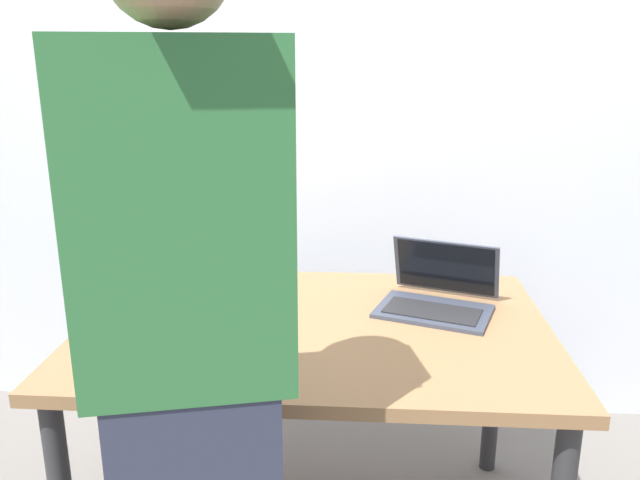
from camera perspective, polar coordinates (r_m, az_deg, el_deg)
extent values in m
cube|color=olive|center=(1.87, -0.40, -7.91)|extent=(1.34, 0.90, 0.04)
cylinder|color=#2D2D30|center=(2.49, -14.06, -11.29)|extent=(0.06, 0.06, 0.69)
cylinder|color=#2D2D30|center=(2.42, 15.19, -12.16)|extent=(0.06, 0.06, 0.69)
cube|color=#383D4C|center=(1.96, 10.05, -6.26)|extent=(0.38, 0.32, 0.01)
cube|color=#232326|center=(1.94, 9.94, -6.23)|extent=(0.30, 0.22, 0.00)
cube|color=#383D4C|center=(2.05, 11.12, -2.36)|extent=(0.33, 0.17, 0.18)
cube|color=black|center=(2.05, 11.09, -2.39)|extent=(0.30, 0.16, 0.17)
cylinder|color=#1E5123|center=(1.94, -15.85, -4.24)|extent=(0.07, 0.07, 0.18)
cone|color=#1E5123|center=(1.91, -16.08, -1.37)|extent=(0.07, 0.07, 0.03)
cylinder|color=#1E5123|center=(1.89, -16.19, -0.09)|extent=(0.03, 0.03, 0.06)
cylinder|color=#BFB74C|center=(1.88, -16.28, 1.00)|extent=(0.03, 0.03, 0.01)
cylinder|color=#C38B92|center=(1.94, -15.87, -3.99)|extent=(0.08, 0.08, 0.06)
cylinder|color=#472B14|center=(2.05, -14.61, -3.25)|extent=(0.07, 0.07, 0.16)
cone|color=#472B14|center=(2.02, -14.79, -0.76)|extent=(0.07, 0.07, 0.02)
cylinder|color=#472B14|center=(2.01, -14.88, 0.37)|extent=(0.03, 0.03, 0.06)
cylinder|color=#BFB74C|center=(2.00, -14.95, 1.37)|extent=(0.03, 0.03, 0.01)
cylinder|color=silver|center=(2.04, -14.62, -3.04)|extent=(0.07, 0.07, 0.06)
cube|color=#2D6B38|center=(1.16, -12.13, 1.58)|extent=(0.42, 0.27, 0.63)
cylinder|color=#19598C|center=(1.56, -9.10, -10.90)|extent=(0.09, 0.09, 0.08)
torus|color=#19598C|center=(1.55, -7.41, -10.86)|extent=(0.06, 0.01, 0.06)
cube|color=silver|center=(2.56, 1.05, 12.31)|extent=(6.00, 0.10, 2.60)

